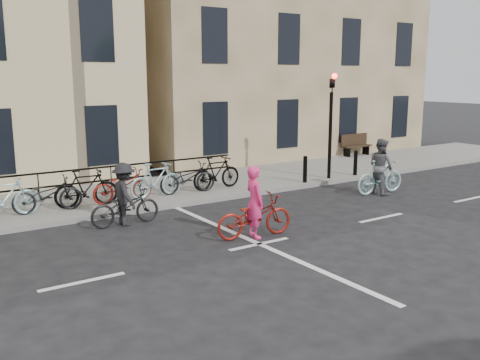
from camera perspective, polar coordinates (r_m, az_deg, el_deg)
ground at (r=12.07m, az=2.07°, el=-6.86°), size 120.00×120.00×0.00m
sidewalk at (r=15.94m, az=-23.07°, el=-3.02°), size 46.00×4.00×0.15m
building_east at (r=27.40m, az=1.37°, el=16.19°), size 14.00×10.00×12.00m
traffic_light at (r=18.84m, az=9.69°, el=7.09°), size 0.18×0.30×3.90m
bollard_east at (r=18.20m, az=6.95°, el=1.15°), size 0.14×0.14×0.90m
bollard_west at (r=19.83m, az=12.21°, el=1.80°), size 0.14×0.14×0.90m
bench at (r=24.78m, az=12.21°, el=3.79°), size 1.60×0.41×0.97m
parked_bikes at (r=15.16m, az=-18.14°, el=-1.16°), size 11.45×1.23×1.05m
cyclist_pink at (r=12.43m, az=1.55°, el=-3.51°), size 1.97×0.92×1.69m
cyclist_grey at (r=17.53m, az=14.76°, el=0.87°), size 1.87×0.92×1.77m
cyclist_dark at (r=13.72m, az=-12.20°, el=-2.18°), size 1.79×1.03×1.59m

